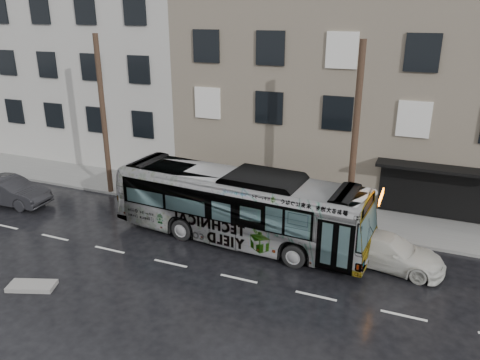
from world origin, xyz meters
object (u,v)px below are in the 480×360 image
Objects in this scene: bus at (239,206)px; utility_pole_rear at (103,117)px; utility_pole_front at (355,142)px; sign_post at (372,212)px; dark_sedan at (9,191)px; white_sedan at (386,251)px.

utility_pole_rear is at bearing 78.81° from bus.
utility_pole_front is 1.00× the size of utility_pole_rear.
utility_pole_front reaches higher than bus.
utility_pole_rear reaches higher than bus.
sign_post is 19.64m from dark_sedan.
white_sedan is 20.31m from dark_sedan.
utility_pole_rear is 15.46m from sign_post.
sign_post is 0.19× the size of bus.
utility_pole_rear is (-14.00, 0.00, 0.00)m from utility_pole_front.
utility_pole_rear is 0.73× the size of bus.
sign_post is at bearing -61.90° from bus.
bus is at bearing 99.39° from white_sedan.
white_sedan is at bearing -68.04° from sign_post.
white_sedan is at bearing -90.38° from dark_sedan.
utility_pole_front is at bearing -57.06° from bus.
utility_pole_front is 0.73× the size of bus.
bus is (-5.75, -2.56, 0.37)m from sign_post.
utility_pole_front is 1.93× the size of dark_sedan.
dark_sedan reaches higher than white_sedan.
sign_post is (15.10, 0.00, -3.30)m from utility_pole_rear.
utility_pole_rear is 3.75× the size of sign_post.
sign_post is at bearing 29.91° from white_sedan.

